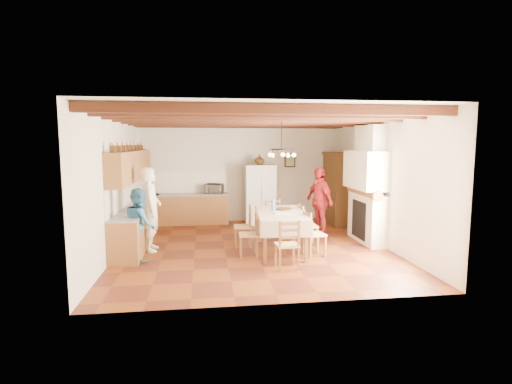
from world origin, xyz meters
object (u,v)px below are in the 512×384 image
Objects in this scene: person_woman_blue at (140,224)px; person_woman_red at (319,201)px; dining_table at (281,216)px; person_man at (151,209)px; chair_left_far at (243,226)px; chair_end_near at (287,244)px; chair_end_far at (275,219)px; chair_left_near at (249,234)px; microwave at (214,189)px; hutch at (336,189)px; refrigerator at (260,194)px; chair_right_near at (314,233)px; chair_right_far at (308,225)px.

person_woman_blue is 4.61m from person_woman_red.
person_man reaches higher than dining_table.
dining_table is 2.17× the size of chair_left_far.
chair_end_near is 2.51m from chair_end_far.
chair_left_near and chair_end_far have the same top height.
person_woman_red is at bearing -14.97° from microwave.
person_woman_red reaches higher than chair_end_far.
hutch is 3.49m from dining_table.
chair_left_far reaches higher than dining_table.
microwave is at bearing 112.44° from dining_table.
chair_left_near is (-0.75, -0.29, -0.31)m from dining_table.
refrigerator is 0.84× the size of dining_table.
person_woman_blue is at bearing -86.78° from person_woman_red.
person_woman_blue is at bearing 78.25° from chair_right_near.
hutch is 2.20× the size of chair_left_near.
chair_left_far is at bearing -90.59° from person_man.
chair_left_far is 0.54× the size of person_woman_red.
chair_left_near and chair_right_far have the same top height.
person_woman_red is at bearing -28.12° from chair_right_near.
chair_right_far is at bearing 118.66° from chair_left_near.
hutch is 3.74m from chair_left_far.
hutch is at bearing 126.40° from person_woman_red.
chair_end_near is 3.06m from person_woman_red.
dining_table is 1.00m from chair_left_far.
chair_end_far is at bearing 8.92° from chair_right_near.
microwave is (1.48, 2.88, 0.11)m from person_man.
chair_right_near is at bearing -136.85° from chair_end_near.
microwave reaches higher than chair_right_far.
person_woman_blue is at bearing -160.98° from chair_end_far.
chair_end_near is (-2.30, -3.95, -0.58)m from hutch.
dining_table is 1.17× the size of person_woman_red.
person_man is (-2.09, 0.71, 0.45)m from chair_left_near.
person_woman_red reaches higher than microwave.
chair_right_near is at bearing -37.63° from person_woman_red.
person_woman_blue reaches higher than chair_end_near.
person_woman_blue is (-3.63, 0.17, 0.26)m from chair_right_near.
person_man is (-2.05, -0.11, 0.45)m from chair_left_far.
dining_table is at bearing -131.55° from hutch.
hutch is at bearing 10.44° from microwave.
chair_left_far is at bearing -72.23° from chair_end_near.
chair_end_far is at bearing -99.97° from person_woman_red.
chair_left_near is 2.25m from person_woman_blue.
hutch is 3.60m from microwave.
chair_end_near is 1.00× the size of chair_end_far.
chair_right_far reaches higher than dining_table.
refrigerator is 3.43× the size of microwave.
hutch reaches higher than person_woman_blue.
dining_table is 1.40× the size of person_woman_blue.
chair_right_near is 1.00× the size of chair_end_far.
hutch is at bearing 51.16° from dining_table.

